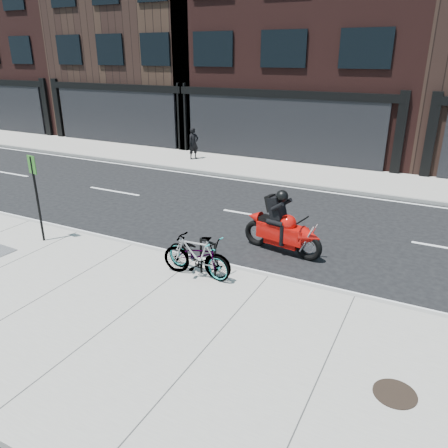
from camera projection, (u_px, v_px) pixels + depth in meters
The scene contains 13 objects.
ground at pixel (229, 237), 12.78m from camera, with size 120.00×120.00×0.00m, color black.
sidewalk_near at pixel (117, 322), 8.61m from camera, with size 60.00×6.00×0.13m, color gray.
sidewalk_far at pixel (307, 174), 19.19m from camera, with size 60.00×3.50×0.13m, color gray.
building_west at pixel (47, 28), 31.66m from camera, with size 10.00×10.00×13.50m, color black.
building_midwest at pixel (162, 37), 27.70m from camera, with size 10.00×10.00×12.00m, color black.
building_center at pixel (318, 8), 23.02m from camera, with size 12.00×10.00×14.50m, color black.
bike_rack at pixel (208, 255), 10.07m from camera, with size 0.51×0.21×0.90m.
bicycle_front at pixel (198, 255), 10.20m from camera, with size 0.63×1.82×0.96m, color gray.
bicycle_rear at pixel (197, 256), 10.07m from camera, with size 0.49×1.72×1.03m, color gray.
motorcycle at pixel (286, 229), 11.47m from camera, with size 2.32×0.83×1.74m.
pedestrian at pixel (193, 143), 21.39m from camera, with size 0.56×0.37×1.53m, color black.
manhole_cover at pixel (395, 394), 6.69m from camera, with size 0.66×0.66×0.01m, color black.
sign_post at pixel (36, 191), 11.68m from camera, with size 0.32×0.07×2.40m.
Camera 1 is at (5.20, -10.56, 5.00)m, focal length 35.00 mm.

